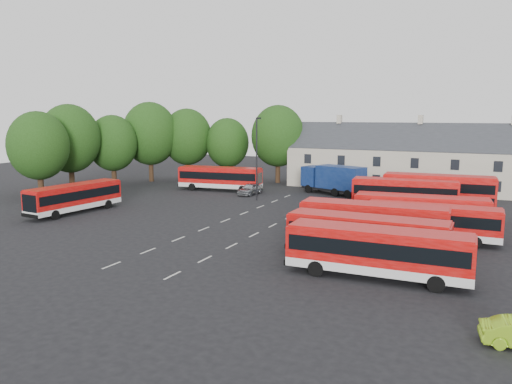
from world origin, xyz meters
TOP-DOWN VIEW (x-y plane):
  - ground at (0.00, 0.00)m, footprint 140.00×140.00m
  - lane_markings at (2.50, 2.00)m, footprint 5.15×33.80m
  - treeline at (-20.74, 19.36)m, footprint 29.92×32.59m
  - terrace_houses at (14.00, 30.00)m, footprint 35.70×7.13m
  - bus_row_a at (16.89, -8.94)m, footprint 11.32×2.94m
  - bus_row_b at (15.37, -5.34)m, footprint 11.14×2.66m
  - bus_row_c at (14.74, -0.48)m, footprint 11.52×3.19m
  - bus_row_d at (18.86, 2.41)m, footprint 10.47×2.58m
  - bus_row_e at (17.60, 5.30)m, footprint 11.42×3.74m
  - bus_dd_south at (15.50, 9.60)m, footprint 9.95×3.28m
  - bus_dd_north at (18.31, 12.25)m, footprint 10.57×3.01m
  - bus_west at (-15.94, -1.40)m, footprint 3.32×10.75m
  - bus_north at (-9.84, 18.34)m, footprint 11.42×3.96m
  - box_truck at (4.81, 21.79)m, footprint 8.86×5.34m
  - silver_car at (-4.74, 17.06)m, footprint 2.01×4.49m
  - lamppost at (-2.14, 13.57)m, footprint 0.68×0.39m

SIDE VIEW (x-z plane):
  - ground at x=0.00m, z-range 0.00..0.00m
  - lane_markings at x=2.50m, z-range 0.00..0.01m
  - silver_car at x=-4.74m, z-range 0.00..1.50m
  - bus_row_d at x=18.86m, z-range 0.30..3.25m
  - bus_west at x=-15.94m, z-range 0.30..3.29m
  - bus_row_b at x=15.37m, z-range 0.32..3.46m
  - bus_north at x=-9.84m, z-range 0.32..3.48m
  - bus_row_e at x=17.60m, z-range 0.32..3.49m
  - bus_row_a at x=16.89m, z-range 0.32..3.50m
  - bus_row_c at x=14.74m, z-range 0.33..3.55m
  - box_truck at x=4.81m, z-range 0.23..3.93m
  - bus_dd_south at x=15.50m, z-range 0.28..4.28m
  - bus_dd_north at x=18.31m, z-range 0.30..4.58m
  - terrace_houses at x=14.00m, z-range -1.17..8.89m
  - lamppost at x=-2.14m, z-range 0.33..10.13m
  - treeline at x=-20.74m, z-range 0.68..12.69m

